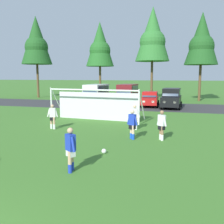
{
  "coord_description": "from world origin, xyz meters",
  "views": [
    {
      "loc": [
        4.9,
        -2.94,
        3.47
      ],
      "look_at": [
        1.05,
        10.61,
        1.5
      ],
      "focal_mm": 40.99,
      "sensor_mm": 36.0,
      "label": 1
    }
  ],
  "objects": [
    {
      "name": "parked_car_slot_left",
      "position": [
        -1.72,
        27.14,
        1.34
      ],
      "size": [
        2.22,
        4.81,
        2.52
      ],
      "color": "maroon",
      "rests_on": "ground"
    },
    {
      "name": "soccer_ball",
      "position": [
        1.48,
        7.74,
        0.11
      ],
      "size": [
        0.22,
        0.22,
        0.22
      ],
      "color": "white",
      "rests_on": "ground"
    },
    {
      "name": "parked_car_slot_center",
      "position": [
        3.53,
        25.71,
        1.11
      ],
      "size": [
        2.25,
        4.66,
        2.16
      ],
      "color": "black",
      "rests_on": "ground"
    },
    {
      "name": "ground_plane",
      "position": [
        0.0,
        15.0,
        0.0
      ],
      "size": [
        400.0,
        400.0,
        0.0
      ],
      "primitive_type": "plane",
      "color": "#3D7028"
    },
    {
      "name": "player_winger_left",
      "position": [
        -3.45,
        12.03,
        0.82
      ],
      "size": [
        0.74,
        0.37,
        1.64
      ],
      "color": "tan",
      "rests_on": "ground"
    },
    {
      "name": "parked_car_slot_center_left",
      "position": [
        1.05,
        26.62,
        0.88
      ],
      "size": [
        2.22,
        4.29,
        1.72
      ],
      "color": "red",
      "rests_on": "ground"
    },
    {
      "name": "player_defender_far",
      "position": [
        0.99,
        5.32,
        0.82
      ],
      "size": [
        0.6,
        0.56,
        1.64
      ],
      "color": "tan",
      "rests_on": "ground"
    },
    {
      "name": "tree_mid_left",
      "position": [
        -8.75,
        37.8,
        8.43
      ],
      "size": [
        4.59,
        4.59,
        12.25
      ],
      "color": "brown",
      "rests_on": "ground"
    },
    {
      "name": "parking_lot_strip",
      "position": [
        0.0,
        26.61,
        0.0
      ],
      "size": [
        52.0,
        8.4,
        0.01
      ],
      "primitive_type": "cube",
      "color": "#333335",
      "rests_on": "ground"
    },
    {
      "name": "player_midfield_center",
      "position": [
        3.76,
        10.96,
        0.82
      ],
      "size": [
        0.61,
        0.55,
        1.64
      ],
      "color": "#936B4C",
      "rests_on": "ground"
    },
    {
      "name": "soccer_goal",
      "position": [
        -1.79,
        16.06,
        1.29
      ],
      "size": [
        7.55,
        2.52,
        2.57
      ],
      "color": "white",
      "rests_on": "ground"
    },
    {
      "name": "tree_left_edge",
      "position": [
        -18.32,
        34.23,
        8.94
      ],
      "size": [
        4.87,
        4.87,
        12.99
      ],
      "color": "brown",
      "rests_on": "ground"
    },
    {
      "name": "tree_mid_right",
      "position": [
        6.89,
        35.16,
        8.35
      ],
      "size": [
        4.55,
        4.55,
        12.14
      ],
      "color": "brown",
      "rests_on": "ground"
    },
    {
      "name": "parked_car_slot_far_left",
      "position": [
        -5.19,
        25.6,
        1.34
      ],
      "size": [
        2.3,
        4.86,
        2.52
      ],
      "color": "silver",
      "rests_on": "ground"
    },
    {
      "name": "tree_center_back",
      "position": [
        -0.08,
        36.96,
        9.5
      ],
      "size": [
        5.18,
        5.18,
        13.81
      ],
      "color": "brown",
      "rests_on": "ground"
    },
    {
      "name": "player_striker_near",
      "position": [
        1.81,
        13.34,
        0.82
      ],
      "size": [
        0.75,
        0.32,
        1.64
      ],
      "color": "beige",
      "rests_on": "ground"
    },
    {
      "name": "player_winger_right",
      "position": [
        2.18,
        10.73,
        0.82
      ],
      "size": [
        0.69,
        0.41,
        1.64
      ],
      "color": "beige",
      "rests_on": "ground"
    }
  ]
}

